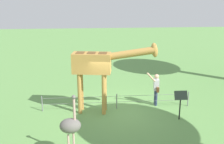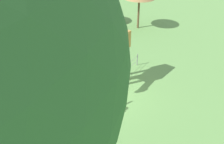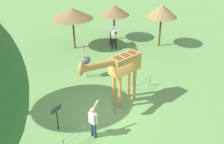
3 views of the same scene
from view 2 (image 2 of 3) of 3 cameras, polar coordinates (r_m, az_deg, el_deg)
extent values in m
plane|color=#60934C|center=(13.07, -1.54, -4.60)|extent=(60.00, 60.00, 0.00)
cylinder|color=#BC8942|center=(12.93, 0.02, 0.02)|extent=(0.18, 0.18, 1.90)
cylinder|color=#BC8942|center=(13.18, -1.47, 0.62)|extent=(0.18, 0.18, 1.90)
cylinder|color=#BC8942|center=(13.70, 2.91, 1.81)|extent=(0.18, 0.18, 1.90)
cylinder|color=#BC8942|center=(13.93, 1.45, 2.35)|extent=(0.18, 0.18, 1.90)
cube|color=#BC8942|center=(12.81, 0.81, 6.72)|extent=(1.79, 0.96, 0.90)
cube|color=brown|center=(12.27, -0.63, 7.97)|extent=(0.43, 0.49, 0.02)
cube|color=brown|center=(12.64, 0.82, 8.64)|extent=(0.43, 0.49, 0.02)
cube|color=brown|center=(13.01, 2.20, 9.26)|extent=(0.43, 0.49, 0.02)
cylinder|color=#BC8942|center=(11.47, -4.35, 6.19)|extent=(2.22, 0.67, 0.67)
ellipsoid|color=#BC8942|center=(10.72, -8.28, 5.22)|extent=(0.42, 0.32, 0.68)
cylinder|color=brown|center=(10.61, -8.09, 6.04)|extent=(0.05, 0.05, 0.14)
cylinder|color=brown|center=(10.68, -8.61, 6.16)|extent=(0.05, 0.05, 0.14)
cylinder|color=navy|center=(11.35, -4.95, -8.41)|extent=(0.14, 0.14, 0.78)
cylinder|color=navy|center=(11.24, -4.16, -8.80)|extent=(0.14, 0.14, 0.78)
cube|color=silver|center=(10.89, -4.70, -5.87)|extent=(0.28, 0.38, 0.55)
sphere|color=#D8AD8C|center=(10.66, -4.79, -4.07)|extent=(0.22, 0.22, 0.22)
cylinder|color=#D8AD8C|center=(10.92, -4.46, -3.06)|extent=(0.44, 0.13, 0.45)
cylinder|color=#D8AD8C|center=(10.78, -3.80, -6.31)|extent=(0.08, 0.08, 0.50)
cube|color=brown|center=(11.09, -5.70, -6.33)|extent=(0.14, 0.21, 0.24)
cylinder|color=black|center=(20.38, -3.64, 10.07)|extent=(0.12, 0.12, 0.95)
cylinder|color=black|center=(20.31, -4.47, 9.97)|extent=(0.12, 0.12, 0.95)
cylinder|color=black|center=(21.11, -4.22, 10.77)|extent=(0.12, 0.12, 0.95)
cylinder|color=black|center=(21.04, -5.02, 10.67)|extent=(0.12, 0.12, 0.95)
cube|color=silver|center=(20.94, -4.78, 12.82)|extent=(0.44, 0.42, 0.60)
cube|color=black|center=(20.78, -4.67, 12.69)|extent=(0.44, 0.42, 0.60)
cube|color=silver|center=(20.62, -4.55, 12.56)|extent=(0.44, 0.42, 0.60)
cube|color=black|center=(20.46, -4.42, 12.42)|extent=(0.44, 0.42, 0.60)
cube|color=silver|center=(20.30, -4.30, 12.28)|extent=(0.44, 0.42, 0.60)
cube|color=black|center=(20.14, -4.18, 12.14)|extent=(0.44, 0.42, 0.60)
cube|color=silver|center=(19.99, -4.05, 12.00)|extent=(0.44, 0.42, 0.60)
cylinder|color=silver|center=(19.72, -3.89, 12.22)|extent=(0.45, 0.46, 0.47)
ellipsoid|color=black|center=(19.45, -3.71, 12.42)|extent=(0.40, 0.42, 0.22)
cylinder|color=#CC9E93|center=(15.90, -9.06, 3.64)|extent=(0.07, 0.07, 0.90)
cylinder|color=#CC9E93|center=(16.10, -9.17, 3.98)|extent=(0.07, 0.07, 0.90)
ellipsoid|color=#66605B|center=(15.70, -9.33, 6.20)|extent=(0.70, 0.56, 0.49)
cylinder|color=#CC9E93|center=(15.38, -9.84, 7.87)|extent=(0.08, 0.08, 0.80)
sphere|color=#66605B|center=(15.22, -9.99, 9.44)|extent=(0.14, 0.14, 0.14)
cylinder|color=brown|center=(20.28, -13.41, 11.45)|extent=(0.16, 0.16, 2.44)
cylinder|color=brown|center=(21.30, 5.99, 12.96)|extent=(0.16, 0.16, 2.43)
cylinder|color=brown|center=(22.20, -4.58, 13.39)|extent=(0.16, 0.16, 2.17)
cylinder|color=black|center=(11.71, -13.23, -7.32)|extent=(0.06, 0.06, 0.95)
cube|color=#333D38|center=(11.33, -13.61, -4.69)|extent=(0.56, 0.21, 0.38)
cylinder|color=slate|center=(15.48, 5.72, 2.80)|extent=(0.05, 0.05, 0.75)
cylinder|color=slate|center=(12.78, -0.84, -3.45)|extent=(0.05, 0.05, 0.75)
cylinder|color=slate|center=(10.55, -10.72, -12.57)|extent=(0.05, 0.05, 0.75)
cube|color=slate|center=(12.63, -0.85, -2.46)|extent=(7.00, 0.01, 0.01)
cube|color=slate|center=(12.80, -0.84, -3.59)|extent=(7.00, 0.01, 0.01)
camera|label=1|loc=(20.10, -31.15, 20.28)|focal=42.71mm
camera|label=3|loc=(1.45, 103.70, 25.86)|focal=41.08mm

